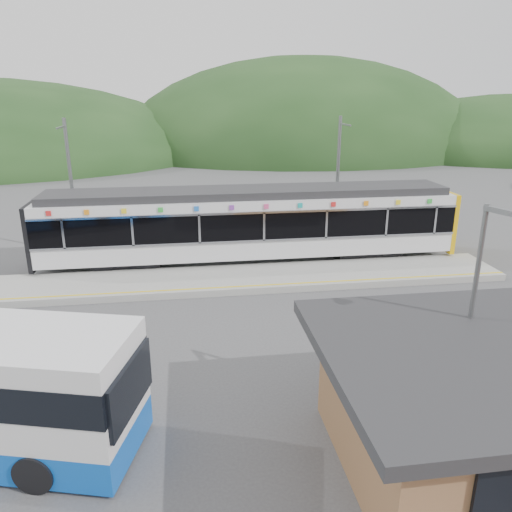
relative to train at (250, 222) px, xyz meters
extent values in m
plane|color=#4C4C4F|center=(-1.80, -6.00, -2.06)|extent=(120.00, 120.00, 0.00)
ellipsoid|color=#1E3D19|center=(14.20, 48.00, -2.06)|extent=(52.00, 39.00, 26.00)
cube|color=#9E9E99|center=(-1.80, -2.70, -1.91)|extent=(26.00, 3.20, 0.30)
cube|color=yellow|center=(-1.80, -4.00, -1.76)|extent=(26.00, 0.10, 0.01)
cube|color=black|center=(-6.02, 0.00, -1.76)|extent=(3.20, 2.20, 0.56)
cube|color=black|center=(5.98, 0.00, -1.76)|extent=(3.20, 2.20, 0.56)
cube|color=silver|center=(-0.02, 0.00, -1.02)|extent=(20.00, 2.90, 0.92)
cube|color=black|center=(-0.02, 0.00, 0.16)|extent=(20.00, 2.96, 1.45)
cube|color=silver|center=(-0.02, -1.50, -0.51)|extent=(20.00, 0.05, 0.10)
cube|color=silver|center=(-0.02, -1.50, 0.84)|extent=(20.00, 0.05, 0.10)
cube|color=silver|center=(-0.02, 0.00, 1.11)|extent=(20.00, 2.90, 0.45)
cube|color=#2D2D30|center=(-0.02, 0.00, 1.52)|extent=(19.40, 2.50, 0.36)
cube|color=#EBB20C|center=(10.10, 0.00, -0.16)|extent=(0.24, 2.92, 3.00)
cube|color=black|center=(-10.12, 0.00, -0.16)|extent=(0.20, 2.92, 3.00)
cube|color=silver|center=(-8.52, -1.50, 0.16)|extent=(0.10, 0.05, 1.35)
cube|color=silver|center=(-5.52, -1.50, 0.16)|extent=(0.10, 0.05, 1.35)
cube|color=silver|center=(-2.52, -1.50, 0.16)|extent=(0.10, 0.05, 1.35)
cube|color=silver|center=(0.48, -1.50, 0.16)|extent=(0.10, 0.05, 1.35)
cube|color=silver|center=(3.48, -1.50, 0.16)|extent=(0.10, 0.05, 1.35)
cube|color=silver|center=(6.48, -1.50, 0.16)|extent=(0.10, 0.05, 1.35)
cube|color=silver|center=(8.98, -1.50, 0.16)|extent=(0.10, 0.05, 1.35)
cube|color=red|center=(-9.02, -1.49, 1.12)|extent=(0.22, 0.04, 0.22)
cube|color=orange|center=(-7.42, -1.49, 1.12)|extent=(0.22, 0.04, 0.22)
cube|color=yellow|center=(-5.82, -1.49, 1.12)|extent=(0.22, 0.04, 0.22)
cube|color=green|center=(-4.22, -1.49, 1.12)|extent=(0.22, 0.04, 0.22)
cube|color=blue|center=(-2.62, -1.49, 1.12)|extent=(0.22, 0.04, 0.22)
cube|color=purple|center=(-1.02, -1.49, 1.12)|extent=(0.22, 0.04, 0.22)
cube|color=#E54C8C|center=(0.58, -1.49, 1.12)|extent=(0.22, 0.04, 0.22)
cube|color=#19A5A5|center=(2.18, -1.49, 1.12)|extent=(0.22, 0.04, 0.22)
cube|color=red|center=(3.78, -1.49, 1.12)|extent=(0.22, 0.04, 0.22)
cube|color=orange|center=(5.38, -1.49, 1.12)|extent=(0.22, 0.04, 0.22)
cube|color=yellow|center=(6.98, -1.49, 1.12)|extent=(0.22, 0.04, 0.22)
cube|color=green|center=(8.58, -1.49, 1.12)|extent=(0.22, 0.04, 0.22)
cylinder|color=slate|center=(-8.80, 2.60, 1.44)|extent=(0.18, 0.18, 7.00)
cube|color=slate|center=(-8.80, 1.80, 4.54)|extent=(0.08, 1.80, 0.08)
cylinder|color=slate|center=(5.20, 2.60, 1.44)|extent=(0.18, 0.18, 7.00)
cube|color=slate|center=(5.20, 1.80, 4.54)|extent=(0.08, 1.80, 0.08)
cylinder|color=black|center=(-6.23, -13.29, -1.60)|extent=(1.62, 2.84, 0.93)
cylinder|color=slate|center=(3.62, -13.55, 0.84)|extent=(0.12, 0.12, 5.81)
cube|color=slate|center=(3.62, -13.98, 3.65)|extent=(0.45, 0.95, 0.12)
cube|color=silver|center=(3.62, -14.42, 3.58)|extent=(0.39, 0.29, 0.12)
camera|label=1|loc=(-3.12, -23.69, 6.15)|focal=35.00mm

